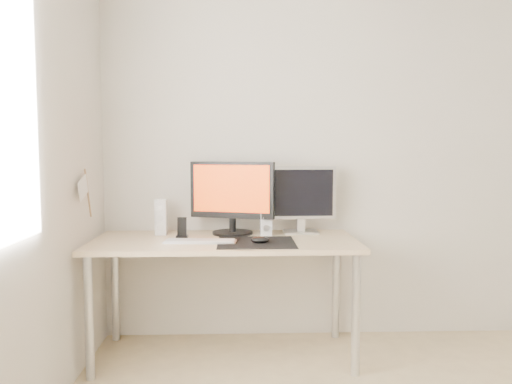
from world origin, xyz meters
name	(u,v)px	position (x,y,z in m)	size (l,w,h in m)	color
wall_back	(363,153)	(0.00, 1.75, 1.25)	(3.50, 3.50, 0.00)	silver
mousepad	(256,242)	(-0.74, 1.26, 0.73)	(0.45, 0.40, 0.00)	black
mouse	(260,240)	(-0.72, 1.23, 0.75)	(0.11, 0.06, 0.04)	black
desk	(225,252)	(-0.93, 1.38, 0.65)	(1.60, 0.70, 0.73)	#D1B587
main_monitor	(232,195)	(-0.89, 1.56, 0.98)	(0.54, 0.32, 0.47)	black
second_monitor	(301,196)	(-0.44, 1.59, 0.97)	(0.45, 0.17, 0.43)	silver
speaker_left	(161,217)	(-1.34, 1.57, 0.84)	(0.07, 0.09, 0.23)	silver
speaker_right	(266,217)	(-0.67, 1.52, 0.84)	(0.07, 0.09, 0.23)	white
keyboard	(200,241)	(-1.07, 1.28, 0.74)	(0.43, 0.15, 0.02)	silver
phone_dock	(182,232)	(-1.19, 1.44, 0.77)	(0.07, 0.06, 0.13)	black
pennant	(85,189)	(-1.72, 1.24, 1.05)	(0.01, 0.23, 0.29)	#A57F54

